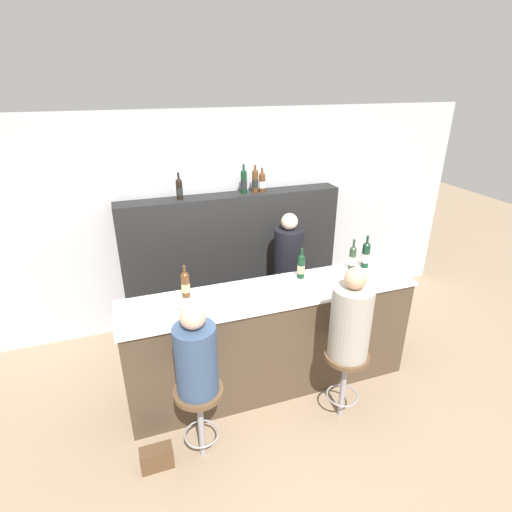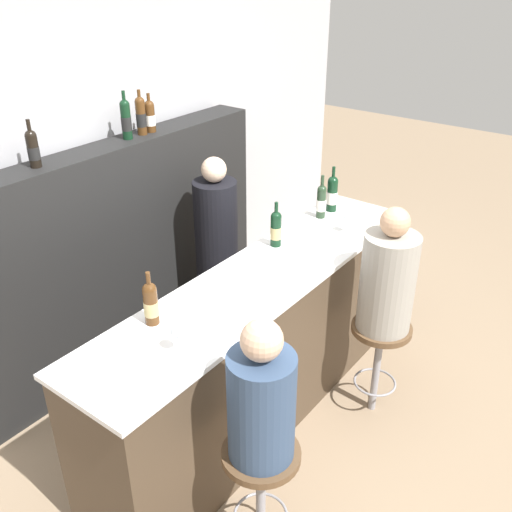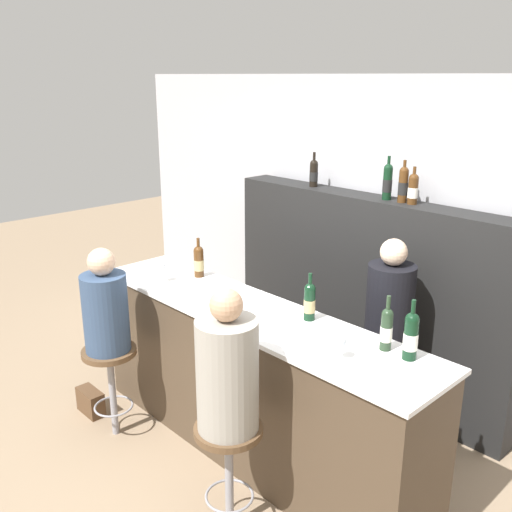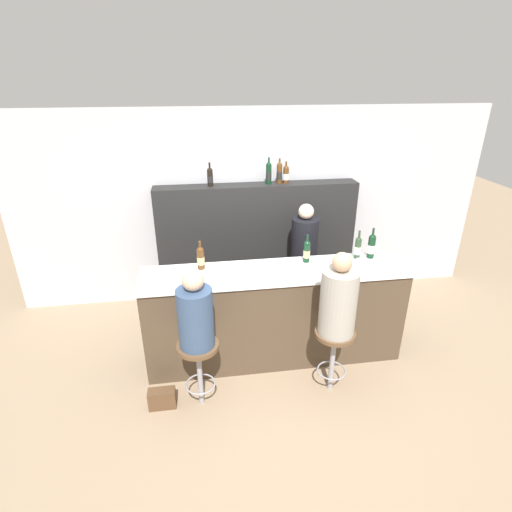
# 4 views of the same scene
# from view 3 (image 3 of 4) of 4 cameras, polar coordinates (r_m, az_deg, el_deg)

# --- Properties ---
(ground_plane) EXTENTS (16.00, 16.00, 0.00)m
(ground_plane) POSITION_cam_3_polar(r_m,az_deg,el_deg) (4.22, -3.59, -20.24)
(ground_plane) COLOR #8C755B
(wall_back) EXTENTS (6.40, 0.05, 2.60)m
(wall_back) POSITION_cam_3_polar(r_m,az_deg,el_deg) (4.87, 12.64, 1.86)
(wall_back) COLOR #B2B2B7
(wall_back) RESTS_ON ground_plane
(bar_counter) EXTENTS (2.81, 0.62, 1.09)m
(bar_counter) POSITION_cam_3_polar(r_m,az_deg,el_deg) (4.07, -0.55, -12.48)
(bar_counter) COLOR #473828
(bar_counter) RESTS_ON ground_plane
(back_bar_cabinet) EXTENTS (2.63, 0.28, 1.67)m
(back_bar_cabinet) POSITION_cam_3_polar(r_m,az_deg,el_deg) (4.84, 10.78, -3.91)
(back_bar_cabinet) COLOR black
(back_bar_cabinet) RESTS_ON ground_plane
(wine_bottle_counter_0) EXTENTS (0.08, 0.08, 0.31)m
(wine_bottle_counter_0) POSITION_cam_3_polar(r_m,az_deg,el_deg) (4.44, -5.75, -0.50)
(wine_bottle_counter_0) COLOR #4C2D14
(wine_bottle_counter_0) RESTS_ON bar_counter
(wine_bottle_counter_1) EXTENTS (0.07, 0.07, 0.32)m
(wine_bottle_counter_1) POSITION_cam_3_polar(r_m,az_deg,el_deg) (3.66, 5.38, -4.51)
(wine_bottle_counter_1) COLOR black
(wine_bottle_counter_1) RESTS_ON bar_counter
(wine_bottle_counter_2) EXTENTS (0.07, 0.07, 0.33)m
(wine_bottle_counter_2) POSITION_cam_3_polar(r_m,az_deg,el_deg) (3.34, 12.92, -7.07)
(wine_bottle_counter_2) COLOR #233823
(wine_bottle_counter_2) RESTS_ON bar_counter
(wine_bottle_counter_3) EXTENTS (0.08, 0.08, 0.35)m
(wine_bottle_counter_3) POSITION_cam_3_polar(r_m,az_deg,el_deg) (3.26, 15.23, -7.68)
(wine_bottle_counter_3) COLOR black
(wine_bottle_counter_3) RESTS_ON bar_counter
(wine_bottle_backbar_0) EXTENTS (0.07, 0.07, 0.29)m
(wine_bottle_backbar_0) POSITION_cam_3_polar(r_m,az_deg,el_deg) (4.94, 5.80, 8.28)
(wine_bottle_backbar_0) COLOR black
(wine_bottle_backbar_0) RESTS_ON back_bar_cabinet
(wine_bottle_backbar_1) EXTENTS (0.07, 0.07, 0.33)m
(wine_bottle_backbar_1) POSITION_cam_3_polar(r_m,az_deg,el_deg) (4.50, 13.02, 7.28)
(wine_bottle_backbar_1) COLOR black
(wine_bottle_backbar_1) RESTS_ON back_bar_cabinet
(wine_bottle_backbar_2) EXTENTS (0.07, 0.07, 0.32)m
(wine_bottle_backbar_2) POSITION_cam_3_polar(r_m,az_deg,el_deg) (4.42, 14.51, 6.96)
(wine_bottle_backbar_2) COLOR #4C2D14
(wine_bottle_backbar_2) RESTS_ON back_bar_cabinet
(wine_bottle_backbar_3) EXTENTS (0.07, 0.07, 0.28)m
(wine_bottle_backbar_3) POSITION_cam_3_polar(r_m,az_deg,el_deg) (4.38, 15.43, 6.52)
(wine_bottle_backbar_3) COLOR #4C2D14
(wine_bottle_backbar_3) RESTS_ON back_bar_cabinet
(wine_glass_0) EXTENTS (0.07, 0.07, 0.16)m
(wine_glass_0) POSITION_cam_3_polar(r_m,az_deg,el_deg) (4.36, -9.48, -1.14)
(wine_glass_0) COLOR silver
(wine_glass_0) RESTS_ON bar_counter
(wine_glass_1) EXTENTS (0.07, 0.07, 0.14)m
(wine_glass_1) POSITION_cam_3_polar(r_m,az_deg,el_deg) (3.19, 8.39, -8.57)
(wine_glass_1) COLOR silver
(wine_glass_1) RESTS_ON bar_counter
(tasting_menu) EXTENTS (0.21, 0.30, 0.00)m
(tasting_menu) POSITION_cam_3_polar(r_m,az_deg,el_deg) (3.93, -4.77, -4.83)
(tasting_menu) COLOR white
(tasting_menu) RESTS_ON bar_counter
(bar_stool_left) EXTENTS (0.39, 0.39, 0.70)m
(bar_stool_left) POSITION_cam_3_polar(r_m,az_deg,el_deg) (4.36, -14.35, -10.78)
(bar_stool_left) COLOR gray
(bar_stool_left) RESTS_ON ground_plane
(guest_seated_left) EXTENTS (0.32, 0.32, 0.76)m
(guest_seated_left) POSITION_cam_3_polar(r_m,az_deg,el_deg) (4.16, -14.85, -5.00)
(guest_seated_left) COLOR #334766
(guest_seated_left) RESTS_ON bar_stool_left
(bar_stool_right) EXTENTS (0.39, 0.39, 0.70)m
(bar_stool_right) POSITION_cam_3_polar(r_m,az_deg,el_deg) (3.43, -2.75, -18.76)
(bar_stool_right) COLOR gray
(bar_stool_right) RESTS_ON ground_plane
(guest_seated_right) EXTENTS (0.35, 0.35, 0.83)m
(guest_seated_right) POSITION_cam_3_polar(r_m,az_deg,el_deg) (3.16, -2.89, -11.38)
(guest_seated_right) COLOR gray
(guest_seated_right) RESTS_ON bar_stool_right
(bartender) EXTENTS (0.34, 0.34, 1.53)m
(bartender) POSITION_cam_3_polar(r_m,az_deg,el_deg) (4.28, 12.91, -9.02)
(bartender) COLOR black
(bartender) RESTS_ON ground_plane
(handbag) EXTENTS (0.26, 0.12, 0.20)m
(handbag) POSITION_cam_3_polar(r_m,az_deg,el_deg) (4.88, -16.21, -13.81)
(handbag) COLOR #513823
(handbag) RESTS_ON ground_plane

